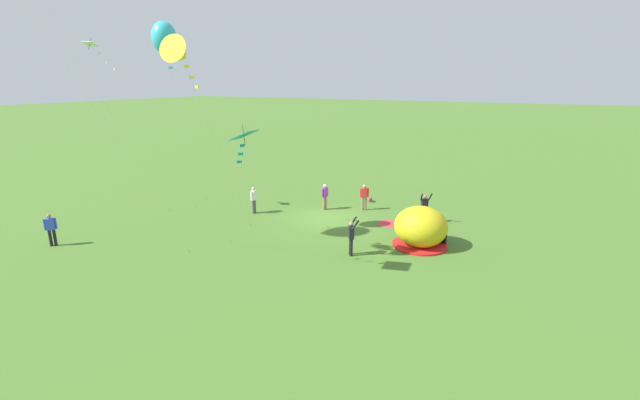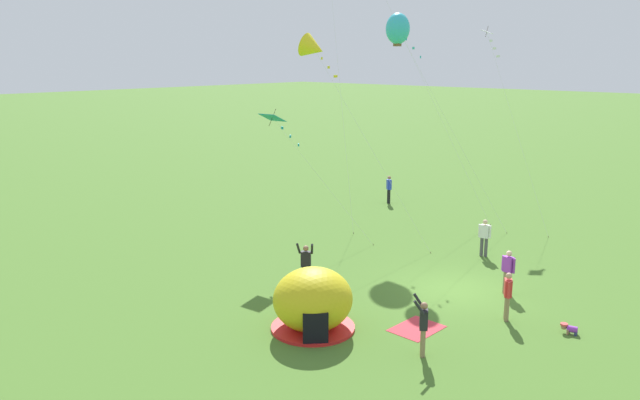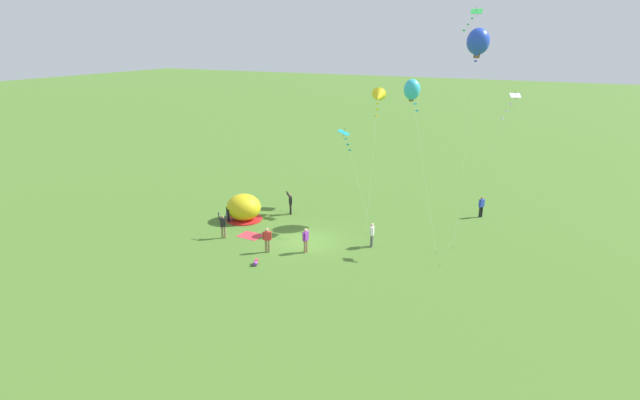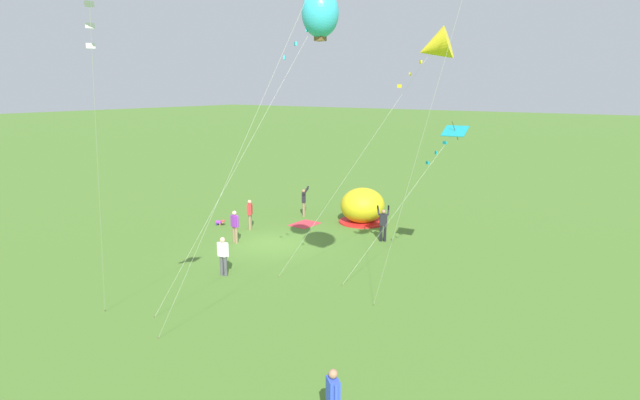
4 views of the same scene
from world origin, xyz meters
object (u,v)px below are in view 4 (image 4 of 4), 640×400
popup_tent (362,206)px  person_center_field (223,254)px  toddler_crawling (220,222)px  kite_white (89,6)px  person_near_tent (250,213)px  kite_cyan (320,14)px  person_flying_kite (383,223)px  person_with_toddler (333,399)px  person_far_back (235,225)px  kite_teal (451,136)px  person_arms_raised (304,201)px  kite_yellow (434,48)px

popup_tent → person_center_field: popup_tent is taller
toddler_crawling → kite_white: kite_white is taller
person_near_tent → kite_cyan: kite_cyan is taller
person_flying_kite → kite_cyan: kite_cyan is taller
person_center_field → kite_cyan: size_ratio=0.16×
popup_tent → kite_cyan: 15.61m
person_near_tent → person_with_toddler: size_ratio=1.00×
person_far_back → person_near_tent: bearing=-154.8°
popup_tent → toddler_crawling: 8.46m
person_near_tent → person_far_back: same height
person_far_back → person_center_field: bearing=38.2°
person_center_field → kite_teal: 10.72m
person_arms_raised → kite_yellow: size_ratio=0.19×
person_arms_raised → kite_white: kite_white is taller
popup_tent → kite_yellow: bearing=42.1°
person_with_toddler → kite_yellow: 11.97m
person_with_toddler → person_far_back: 15.48m
toddler_crawling → person_near_tent: 2.21m
person_near_tent → kite_teal: 12.72m
kite_yellow → kite_cyan: bearing=-35.6°
person_flying_kite → kite_yellow: size_ratio=0.19×
toddler_crawling → kite_white: size_ratio=0.05×
person_with_toddler → kite_yellow: bearing=-170.1°
toddler_crawling → person_center_field: size_ratio=0.32×
toddler_crawling → person_flying_kite: size_ratio=0.29×
kite_teal → person_flying_kite: bearing=-122.5°
person_far_back → kite_teal: kite_teal is taller
person_far_back → kite_white: size_ratio=0.16×
person_arms_raised → kite_white: size_ratio=0.18×
person_near_tent → person_with_toddler: bearing=48.8°
person_center_field → person_arms_raised: 10.62m
popup_tent → kite_cyan: bearing=23.3°
kite_yellow → person_flying_kite: bearing=-140.2°
popup_tent → person_flying_kite: 3.83m
person_center_field → person_far_back: same height
toddler_crawling → kite_cyan: size_ratio=0.05×
popup_tent → person_flying_kite: (2.63, 2.78, 0.00)m
person_arms_raised → person_flying_kite: 6.79m
person_arms_raised → kite_teal: 12.89m
person_with_toddler → person_center_field: same height
person_with_toddler → person_center_field: bearing=-121.4°
popup_tent → person_arms_raised: size_ratio=1.49×
person_arms_raised → kite_yellow: bearing=56.5°
person_center_field → person_arms_raised: size_ratio=0.91×
person_near_tent → person_far_back: 2.57m
person_far_back → toddler_crawling: bearing=-122.1°
person_near_tent → person_with_toddler: same height
popup_tent → kite_teal: size_ratio=0.43×
toddler_crawling → person_center_field: 8.23m
person_arms_raised → kite_cyan: (10.78, 8.75, 9.20)m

